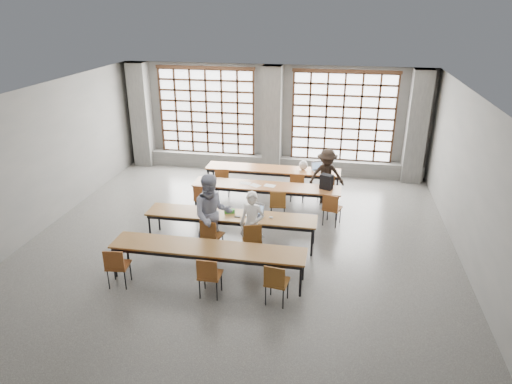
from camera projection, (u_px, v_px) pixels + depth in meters
floor at (238, 247)px, 10.70m from camera, size 11.00×11.00×0.00m
ceiling at (235, 97)px, 9.35m from camera, size 11.00×11.00×0.00m
wall_back at (273, 119)px, 15.02m from camera, size 10.00×0.00×10.00m
wall_front at (128, 350)px, 5.04m from camera, size 10.00×0.00×10.00m
wall_left at (32, 163)px, 10.87m from camera, size 0.00×11.00×11.00m
wall_right at (478, 193)px, 9.19m from camera, size 0.00×11.00×11.00m
column_left at (142, 115)px, 15.52m from camera, size 0.60×0.55×3.50m
column_mid at (272, 121)px, 14.77m from camera, size 0.60×0.55×3.50m
column_right at (417, 127)px, 14.01m from camera, size 0.60×0.55×3.50m
window_left at (207, 112)px, 15.27m from camera, size 3.32×0.12×3.00m
window_right at (343, 118)px, 14.51m from camera, size 3.32×0.12×3.00m
sill_ledge at (272, 164)px, 15.42m from camera, size 9.80×0.35×0.50m
desk_row_a at (273, 171)px, 13.58m from camera, size 4.00×0.70×0.73m
desk_row_b at (266, 188)px, 12.33m from camera, size 4.00×0.70×0.73m
desk_row_c at (231, 217)px, 10.64m from camera, size 4.00×0.70×0.73m
desk_row_d at (208, 250)px, 9.23m from camera, size 4.00×0.70×0.73m
chair_back_left at (222, 179)px, 13.30m from camera, size 0.47×0.48×0.88m
chair_back_mid at (297, 184)px, 12.93m from camera, size 0.42×0.43×0.88m
chair_back_right at (326, 186)px, 12.79m from camera, size 0.50×0.51×0.88m
chair_mid_left at (202, 197)px, 12.08m from camera, size 0.47×0.47×0.88m
chair_mid_centre at (278, 202)px, 11.74m from camera, size 0.46×0.47×0.88m
chair_mid_right at (331, 206)px, 11.52m from camera, size 0.53×0.53×0.88m
chair_front_left at (211, 233)px, 10.18m from camera, size 0.50×0.50×0.88m
chair_front_right at (252, 237)px, 10.02m from camera, size 0.52×0.53×0.88m
chair_near_left at (117, 264)px, 8.99m from camera, size 0.47×0.47×0.88m
chair_near_mid at (209, 273)px, 8.68m from camera, size 0.42×0.43×0.88m
chair_near_right at (276, 280)px, 8.46m from camera, size 0.47×0.48×0.88m
student_male at (252, 225)px, 10.05m from camera, size 0.59×0.42×1.54m
student_female at (212, 215)px, 10.13m from camera, size 1.11×1.00×1.87m
student_back at (326, 176)px, 12.82m from camera, size 1.13×0.82×1.57m
laptop_front at (256, 212)px, 10.60m from camera, size 0.43×0.40×0.26m
laptop_back at (318, 168)px, 13.41m from camera, size 0.46×0.43×0.26m
mouse at (271, 217)px, 10.43m from camera, size 0.10×0.07×0.04m
green_box at (230, 211)px, 10.68m from camera, size 0.27×0.15×0.09m
phone at (237, 217)px, 10.49m from camera, size 0.13×0.06×0.01m
paper_sheet_a at (245, 183)px, 12.45m from camera, size 0.32×0.24×0.00m
paper_sheet_b at (255, 185)px, 12.31m from camera, size 0.36×0.34×0.00m
paper_sheet_c at (270, 186)px, 12.29m from camera, size 0.33×0.26×0.00m
backpack at (326, 182)px, 12.01m from camera, size 0.37×0.31×0.40m
plastic_bag at (303, 165)px, 13.40m from camera, size 0.31×0.27×0.29m
red_pouch at (118, 263)px, 9.08m from camera, size 0.21×0.11×0.06m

